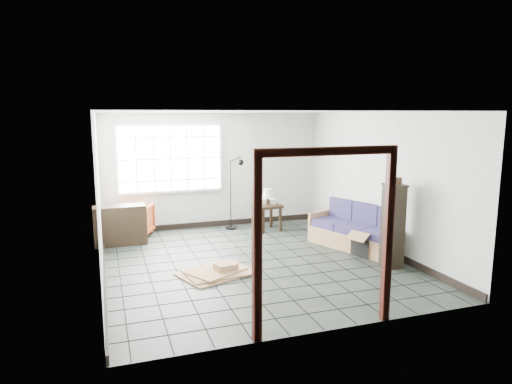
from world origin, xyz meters
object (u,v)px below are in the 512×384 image
object	(u,v)px
armchair	(133,219)
side_table	(267,209)
futon_sofa	(359,232)
tall_shelf	(393,225)

from	to	relation	value
armchair	side_table	bearing A→B (deg)	-164.56
futon_sofa	tall_shelf	bearing A→B (deg)	-113.21
side_table	tall_shelf	size ratio (longest dim) A/B	0.43
futon_sofa	side_table	world-z (taller)	futon_sofa
futon_sofa	side_table	xyz separation A→B (m)	(-1.21, 1.85, 0.17)
futon_sofa	side_table	distance (m)	2.22
armchair	tall_shelf	world-z (taller)	tall_shelf
futon_sofa	armchair	world-z (taller)	futon_sofa
futon_sofa	side_table	size ratio (longest dim) A/B	3.42
armchair	futon_sofa	bearing A→B (deg)	174.66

